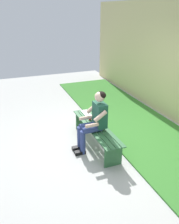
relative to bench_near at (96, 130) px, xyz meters
The scene contains 6 objects.
ground_plane 1.55m from the bench_near, 41.62° to the left, with size 10.00×7.00×0.04m, color #B2B2AD.
grass_strip 1.34m from the bench_near, 90.00° to the right, with size 9.00×1.89×0.03m, color #387A2D.
bench_near is the anchor object (origin of this frame).
person_seated 0.38m from the bench_near, 143.06° to the left, with size 0.50×0.69×1.25m.
apple 0.36m from the bench_near, ahead, with size 0.08×0.08×0.08m, color red.
book_open 0.66m from the bench_near, ahead, with size 0.41×0.16×0.02m.
Camera 1 is at (-4.01, 1.69, 2.71)m, focal length 37.42 mm.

